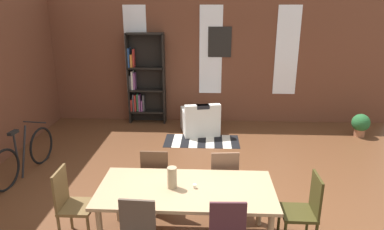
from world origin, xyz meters
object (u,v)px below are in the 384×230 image
dining_table (186,193)px  bookshelf_tall (144,80)px  vase_on_table (172,178)px  dining_chair_far_right (223,178)px  armchair_white (200,121)px  potted_plant_by_shelf (361,124)px  bicycle_second (24,156)px  dining_chair_head_right (305,209)px  dining_chair_head_left (71,202)px  dining_chair_far_left (156,176)px

dining_table → bookshelf_tall: (-1.35, 4.59, 0.40)m
vase_on_table → dining_chair_far_right: 1.04m
armchair_white → potted_plant_by_shelf: armchair_white is taller
bookshelf_tall → potted_plant_by_shelf: bookshelf_tall is taller
bicycle_second → bookshelf_tall: bearing=61.8°
dining_chair_head_right → bicycle_second: dining_chair_head_right is taller
dining_chair_far_right → potted_plant_by_shelf: 4.47m
dining_chair_far_right → dining_chair_head_left: same height
dining_chair_head_left → dining_chair_head_right: bearing=0.0°
bicycle_second → dining_table: bearing=-29.5°
dining_table → dining_chair_far_right: (0.48, 0.72, -0.17)m
dining_chair_head_left → bicycle_second: dining_chair_head_left is taller
dining_chair_far_right → dining_chair_head_right: 1.19m
dining_chair_head_left → potted_plant_by_shelf: (5.12, 3.82, -0.22)m
dining_chair_far_left → bookshelf_tall: 4.01m
dining_table → dining_chair_far_left: (-0.48, 0.72, -0.17)m
dining_chair_head_right → armchair_white: dining_chair_head_right is taller
vase_on_table → armchair_white: 3.92m
vase_on_table → dining_chair_far_right: (0.65, 0.72, -0.37)m
dining_chair_far_right → potted_plant_by_shelf: bearing=44.0°
dining_chair_head_right → armchair_white: (-1.36, 3.87, -0.23)m
dining_chair_far_left → dining_chair_far_right: size_ratio=1.00×
dining_chair_far_right → bookshelf_tall: (-1.83, 3.87, 0.57)m
dining_table → dining_chair_head_left: bearing=-180.0°
dining_chair_far_right → potted_plant_by_shelf: dining_chair_far_right is taller
dining_table → dining_chair_head_right: dining_chair_head_right is taller
dining_chair_far_right → armchair_white: size_ratio=0.99×
dining_chair_far_left → bicycle_second: (-2.45, 0.93, -0.16)m
dining_table → potted_plant_by_shelf: dining_table is taller
dining_table → dining_chair_far_left: 0.88m
dining_chair_head_left → armchair_white: 4.16m
dining_chair_far_right → armchair_white: 3.19m
dining_table → armchair_white: 3.89m
dining_chair_far_right → armchair_white: dining_chair_far_right is taller
dining_table → vase_on_table: 0.27m
vase_on_table → armchair_white: vase_on_table is taller
dining_chair_far_left → armchair_white: (0.55, 3.15, -0.23)m
dining_table → armchair_white: size_ratio=2.21×
dining_table → armchair_white: (0.07, 3.87, -0.40)m
vase_on_table → dining_chair_head_left: vase_on_table is taller
dining_table → bookshelf_tall: bearing=106.4°
dining_table → dining_chair_head_right: size_ratio=2.22×
dining_chair_far_right → vase_on_table: bearing=-132.1°
vase_on_table → dining_chair_far_left: 0.87m
vase_on_table → armchair_white: size_ratio=0.28×
dining_chair_head_right → dining_chair_head_left: same height
dining_chair_far_right → armchair_white: (-0.41, 3.15, -0.23)m
dining_chair_head_right → bookshelf_tall: (-2.78, 4.59, 0.57)m
dining_chair_head_right → dining_chair_head_left: 2.86m
dining_chair_head_left → potted_plant_by_shelf: 6.39m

